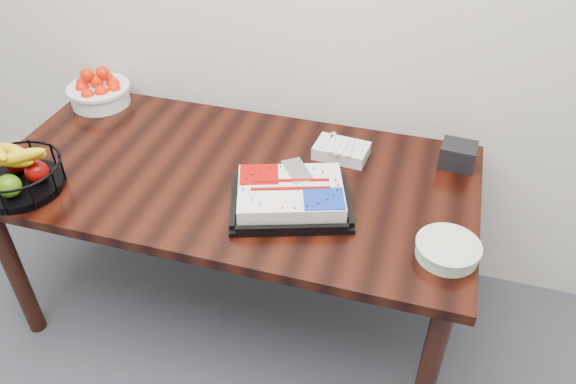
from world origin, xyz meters
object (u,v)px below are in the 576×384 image
(plate_stack, at_px, (448,250))
(napkin_box, at_px, (458,155))
(fruit_basket, at_px, (17,174))
(tangerine_bowl, at_px, (98,88))
(cake_tray, at_px, (291,196))
(table, at_px, (234,191))

(plate_stack, xyz_separation_m, napkin_box, (0.00, 0.51, 0.02))
(fruit_basket, bearing_deg, plate_stack, 3.25)
(fruit_basket, xyz_separation_m, plate_stack, (1.49, 0.08, -0.04))
(fruit_basket, height_order, napkin_box, fruit_basket)
(tangerine_bowl, xyz_separation_m, plate_stack, (1.55, -0.55, -0.05))
(plate_stack, distance_m, napkin_box, 0.51)
(cake_tray, distance_m, napkin_box, 0.68)
(cake_tray, xyz_separation_m, tangerine_bowl, (-1.01, 0.45, 0.04))
(table, xyz_separation_m, cake_tray, (0.26, -0.12, 0.13))
(table, bearing_deg, tangerine_bowl, 156.47)
(cake_tray, bearing_deg, table, 155.17)
(cake_tray, relative_size, tangerine_bowl, 1.81)
(cake_tray, xyz_separation_m, napkin_box, (0.54, 0.41, 0.01))
(plate_stack, bearing_deg, napkin_box, 90.00)
(table, relative_size, plate_stack, 8.89)
(fruit_basket, relative_size, napkin_box, 2.48)
(tangerine_bowl, bearing_deg, table, -23.53)
(tangerine_bowl, distance_m, plate_stack, 1.65)
(plate_stack, height_order, napkin_box, napkin_box)
(tangerine_bowl, relative_size, napkin_box, 2.14)
(tangerine_bowl, relative_size, fruit_basket, 0.86)
(fruit_basket, bearing_deg, napkin_box, 21.80)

